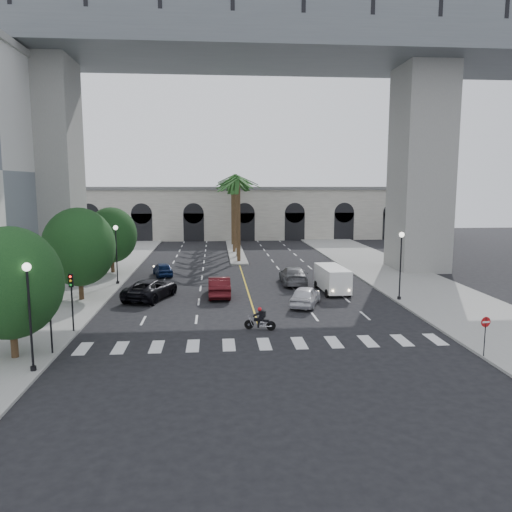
{
  "coord_description": "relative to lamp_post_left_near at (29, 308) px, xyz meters",
  "views": [
    {
      "loc": [
        -2.71,
        -28.51,
        8.95
      ],
      "look_at": [
        0.16,
        6.0,
        3.94
      ],
      "focal_mm": 35.0,
      "sensor_mm": 36.0,
      "label": 1
    }
  ],
  "objects": [
    {
      "name": "ground",
      "position": [
        11.4,
        5.0,
        -3.22
      ],
      "size": [
        140.0,
        140.0,
        0.0
      ],
      "primitive_type": "plane",
      "color": "black",
      "rests_on": "ground"
    },
    {
      "name": "sidewalk_left",
      "position": [
        -3.6,
        20.0,
        -3.15
      ],
      "size": [
        8.0,
        100.0,
        0.15
      ],
      "primitive_type": "cube",
      "color": "gray",
      "rests_on": "ground"
    },
    {
      "name": "sidewalk_right",
      "position": [
        26.4,
        20.0,
        -3.15
      ],
      "size": [
        8.0,
        100.0,
        0.15
      ],
      "primitive_type": "cube",
      "color": "gray",
      "rests_on": "ground"
    },
    {
      "name": "median",
      "position": [
        11.4,
        43.0,
        -3.12
      ],
      "size": [
        2.0,
        24.0,
        0.2
      ],
      "primitive_type": "cube",
      "color": "gray",
      "rests_on": "ground"
    },
    {
      "name": "pier_building",
      "position": [
        11.4,
        60.0,
        1.04
      ],
      "size": [
        71.0,
        10.5,
        8.5
      ],
      "color": "silver",
      "rests_on": "ground"
    },
    {
      "name": "bridge",
      "position": [
        14.82,
        27.0,
        15.29
      ],
      "size": [
        75.0,
        13.0,
        26.0
      ],
      "color": "gray",
      "rests_on": "ground"
    },
    {
      "name": "palm_a",
      "position": [
        11.4,
        33.0,
        5.88
      ],
      "size": [
        3.2,
        3.2,
        10.3
      ],
      "color": "#47331E",
      "rests_on": "ground"
    },
    {
      "name": "palm_b",
      "position": [
        11.5,
        37.0,
        6.15
      ],
      "size": [
        3.2,
        3.2,
        10.6
      ],
      "color": "#47331E",
      "rests_on": "ground"
    },
    {
      "name": "palm_c",
      "position": [
        11.2,
        41.0,
        5.69
      ],
      "size": [
        3.2,
        3.2,
        10.1
      ],
      "color": "#47331E",
      "rests_on": "ground"
    },
    {
      "name": "palm_d",
      "position": [
        11.55,
        45.0,
        6.43
      ],
      "size": [
        3.2,
        3.2,
        10.9
      ],
      "color": "#47331E",
      "rests_on": "ground"
    },
    {
      "name": "palm_e",
      "position": [
        11.3,
        49.0,
        5.97
      ],
      "size": [
        3.2,
        3.2,
        10.4
      ],
      "color": "#47331E",
      "rests_on": "ground"
    },
    {
      "name": "palm_f",
      "position": [
        11.6,
        53.0,
        6.24
      ],
      "size": [
        3.2,
        3.2,
        10.7
      ],
      "color": "#47331E",
      "rests_on": "ground"
    },
    {
      "name": "street_tree_near",
      "position": [
        -1.6,
        2.0,
        0.8
      ],
      "size": [
        5.2,
        5.2,
        6.89
      ],
      "color": "#382616",
      "rests_on": "ground"
    },
    {
      "name": "street_tree_mid",
      "position": [
        -1.6,
        15.0,
        0.99
      ],
      "size": [
        5.44,
        5.44,
        7.21
      ],
      "color": "#382616",
      "rests_on": "ground"
    },
    {
      "name": "street_tree_far",
      "position": [
        -1.6,
        27.0,
        0.68
      ],
      "size": [
        5.04,
        5.04,
        6.68
      ],
      "color": "#382616",
      "rests_on": "ground"
    },
    {
      "name": "lamp_post_left_near",
      "position": [
        0.0,
        0.0,
        0.0
      ],
      "size": [
        0.4,
        0.4,
        5.35
      ],
      "color": "black",
      "rests_on": "ground"
    },
    {
      "name": "lamp_post_left_far",
      "position": [
        0.0,
        21.0,
        0.0
      ],
      "size": [
        0.4,
        0.4,
        5.35
      ],
      "color": "black",
      "rests_on": "ground"
    },
    {
      "name": "lamp_post_right",
      "position": [
        22.8,
        13.0,
        0.0
      ],
      "size": [
        0.4,
        0.4,
        5.35
      ],
      "color": "black",
      "rests_on": "ground"
    },
    {
      "name": "traffic_signal_near",
      "position": [
        0.1,
        2.5,
        -0.71
      ],
      "size": [
        0.25,
        0.18,
        3.65
      ],
      "color": "black",
      "rests_on": "ground"
    },
    {
      "name": "traffic_signal_far",
      "position": [
        0.1,
        6.5,
        -0.71
      ],
      "size": [
        0.25,
        0.18,
        3.65
      ],
      "color": "black",
      "rests_on": "ground"
    },
    {
      "name": "motorcycle_rider",
      "position": [
        11.47,
        6.28,
        -2.58
      ],
      "size": [
        1.92,
        0.74,
        1.43
      ],
      "rotation": [
        0.0,
        0.0,
        -0.3
      ],
      "color": "black",
      "rests_on": "ground"
    },
    {
      "name": "car_a",
      "position": [
        15.32,
        12.18,
        -2.47
      ],
      "size": [
        3.21,
        4.73,
        1.49
      ],
      "primitive_type": "imported",
      "rotation": [
        0.0,
        0.0,
        2.78
      ],
      "color": "silver",
      "rests_on": "ground"
    },
    {
      "name": "car_b",
      "position": [
        9.0,
        15.78,
        -2.41
      ],
      "size": [
        1.76,
        4.93,
        1.62
      ],
      "primitive_type": "imported",
      "rotation": [
        0.0,
        0.0,
        3.15
      ],
      "color": "#410D11",
      "rests_on": "ground"
    },
    {
      "name": "car_c",
      "position": [
        3.62,
        15.36,
        -2.43
      ],
      "size": [
        4.38,
        6.23,
        1.58
      ],
      "primitive_type": "imported",
      "rotation": [
        0.0,
        0.0,
        2.8
      ],
      "color": "black",
      "rests_on": "ground"
    },
    {
      "name": "car_d",
      "position": [
        15.69,
        20.25,
        -2.44
      ],
      "size": [
        2.37,
        5.47,
        1.57
      ],
      "primitive_type": "imported",
      "rotation": [
        0.0,
        0.0,
        3.11
      ],
      "color": "slate",
      "rests_on": "ground"
    },
    {
      "name": "car_e",
      "position": [
        3.57,
        25.25,
        -2.55
      ],
      "size": [
        2.49,
        4.19,
        1.34
      ],
      "primitive_type": "imported",
      "rotation": [
        0.0,
        0.0,
        3.39
      ],
      "color": "#0F1F47",
      "rests_on": "ground"
    },
    {
      "name": "cargo_van",
      "position": [
        18.37,
        16.45,
        -2.03
      ],
      "size": [
        2.2,
        5.1,
        2.14
      ],
      "rotation": [
        0.0,
        0.0,
        0.04
      ],
      "color": "white",
      "rests_on": "ground"
    },
    {
      "name": "pedestrian_a",
      "position": [
        -2.82,
        7.45,
        -2.23
      ],
      "size": [
        0.67,
        0.5,
        1.68
      ],
      "primitive_type": "imported",
      "rotation": [
        0.0,
        0.0,
        -0.17
      ],
      "color": "black",
      "rests_on": "sidewalk_left"
    },
    {
      "name": "pedestrian_b",
      "position": [
        -5.19,
        10.53,
        -2.15
      ],
      "size": [
        0.95,
        0.77,
        1.85
      ],
      "primitive_type": "imported",
      "rotation": [
        0.0,
        0.0,
        -0.08
      ],
      "color": "black",
      "rests_on": "sidewalk_left"
    },
    {
      "name": "do_not_enter_sign",
      "position": [
        22.46,
        0.18,
        -1.6
      ],
      "size": [
        0.54,
        0.12,
        2.23
      ],
      "rotation": [
        0.0,
        0.0,
        0.16
      ],
      "color": "black",
      "rests_on": "ground"
    }
  ]
}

